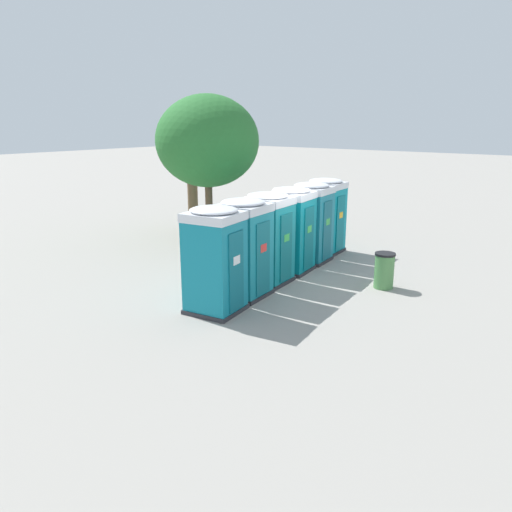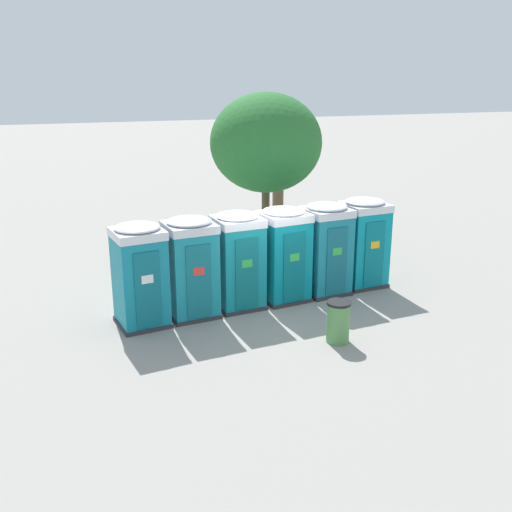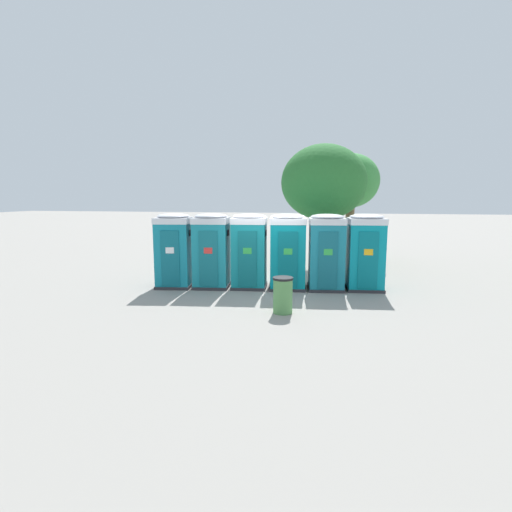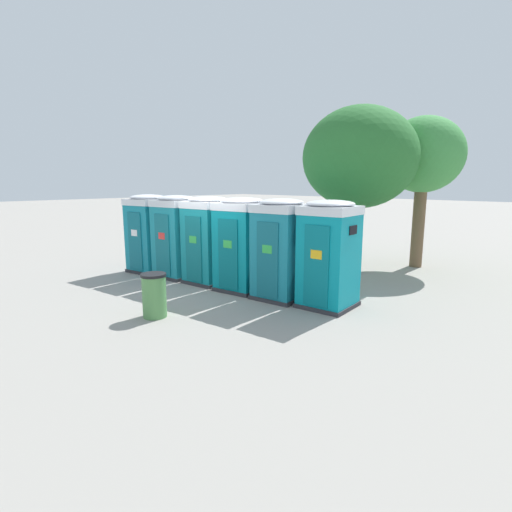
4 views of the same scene
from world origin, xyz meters
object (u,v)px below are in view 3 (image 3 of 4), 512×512
street_tree_1 (324,182)px  portapotty_4 (326,252)px  portapotty_3 (287,251)px  portapotty_5 (365,252)px  trash_can (283,295)px  street_tree_0 (351,182)px  portapotty_2 (249,251)px  portapotty_0 (174,250)px  portapotty_1 (212,250)px

street_tree_1 → portapotty_4: bearing=-86.5°
street_tree_1 → portapotty_3: bearing=-103.5°
portapotty_5 → street_tree_1: street_tree_1 is taller
trash_can → portapotty_5: bearing=54.2°
portapotty_3 → portapotty_4: 1.30m
portapotty_5 → street_tree_0: street_tree_0 is taller
portapotty_2 → portapotty_3: (1.29, 0.10, -0.00)m
portapotty_4 → street_tree_0: street_tree_0 is taller
street_tree_0 → trash_can: 10.03m
portapotty_0 → portapotty_1: size_ratio=1.00×
portapotty_0 → portapotty_1: same height
portapotty_4 → portapotty_3: bearing=-174.6°
portapotty_0 → portapotty_4: (5.15, 0.59, -0.00)m
portapotty_3 → street_tree_1: bearing=76.5°
portapotty_1 → portapotty_2: (1.28, 0.18, 0.00)m
portapotty_4 → street_tree_1: (-0.26, 4.18, 2.41)m
trash_can → portapotty_4: bearing=70.5°
portapotty_2 → portapotty_5: size_ratio=1.00×
portapotty_0 → portapotty_2: same height
portapotty_3 → portapotty_0: bearing=-173.0°
portapotty_5 → trash_can: size_ratio=2.60×
portapotty_2 → street_tree_0: bearing=61.2°
portapotty_4 → trash_can: size_ratio=2.60×
portapotty_2 → trash_can: bearing=-61.6°
portapotty_4 → street_tree_0: 6.78m
portapotty_0 → portapotty_2: size_ratio=1.00×
portapotty_0 → portapotty_1: 1.30m
portapotty_3 → trash_can: bearing=-85.7°
portapotty_1 → portapotty_2: size_ratio=1.00×
portapotty_0 → trash_can: 4.82m
portapotty_2 → portapotty_5: 3.89m
portapotty_1 → portapotty_3: (2.58, 0.28, -0.00)m
portapotty_5 → trash_can: portapotty_5 is taller
portapotty_3 → portapotty_4: (1.29, 0.12, 0.00)m
portapotty_2 → portapotty_4: bearing=4.9°
portapotty_0 → portapotty_4: size_ratio=1.00×
portapotty_1 → trash_can: portapotty_1 is taller
portapotty_0 → portapotty_2: (2.57, 0.37, -0.00)m
portapotty_3 → trash_can: portapotty_3 is taller
street_tree_0 → trash_can: bearing=-102.4°
portapotty_4 → street_tree_0: size_ratio=0.50×
portapotty_5 → street_tree_0: size_ratio=0.50×
portapotty_0 → street_tree_1: street_tree_1 is taller
portapotty_3 → portapotty_5: size_ratio=1.00×
trash_can → portapotty_0: bearing=149.2°
portapotty_3 → street_tree_0: size_ratio=0.50×
trash_can → portapotty_1: bearing=136.9°
portapotty_3 → street_tree_0: street_tree_0 is taller
portapotty_2 → street_tree_1: (2.33, 4.40, 2.41)m
street_tree_0 → street_tree_1: street_tree_1 is taller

